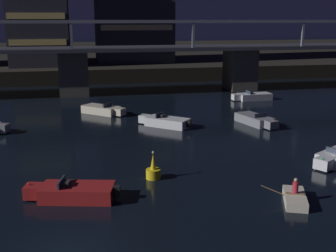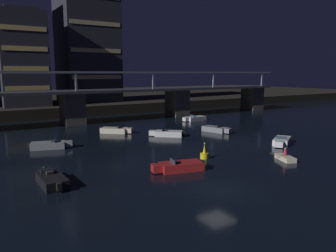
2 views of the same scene
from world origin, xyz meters
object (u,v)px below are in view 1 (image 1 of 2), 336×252
at_px(speedboat_mid_right, 73,192).
at_px(speedboat_far_center, 256,120).
at_px(river_bridge, 73,63).
at_px(tower_west_tall, 38,2).
at_px(speedboat_mid_center, 103,110).
at_px(dinghy_with_paddler, 295,198).
at_px(channel_buoy, 153,171).
at_px(speedboat_far_left, 253,97).
at_px(speedboat_near_right, 165,122).

distance_m(speedboat_mid_right, speedboat_far_center, 21.70).
bearing_deg(river_bridge, tower_west_tall, 107.48).
height_order(speedboat_mid_right, speedboat_far_center, same).
bearing_deg(speedboat_mid_center, speedboat_far_center, -28.47).
relative_size(speedboat_mid_right, dinghy_with_paddler, 1.85).
height_order(speedboat_far_center, dinghy_with_paddler, dinghy_with_paddler).
relative_size(speedboat_mid_right, speedboat_far_center, 1.00).
relative_size(tower_west_tall, speedboat_far_center, 3.85).
height_order(river_bridge, dinghy_with_paddler, river_bridge).
distance_m(river_bridge, speedboat_far_center, 26.17).
height_order(speedboat_mid_right, channel_buoy, channel_buoy).
bearing_deg(speedboat_mid_center, speedboat_far_left, 13.05).
xyz_separation_m(speedboat_far_center, dinghy_with_paddler, (-4.84, -16.95, -0.14)).
bearing_deg(speedboat_far_left, speedboat_far_center, -111.07).
bearing_deg(channel_buoy, speedboat_mid_right, -154.71).
bearing_deg(river_bridge, speedboat_mid_center, -76.62).
relative_size(speedboat_mid_center, speedboat_far_center, 0.87).
bearing_deg(channel_buoy, tower_west_tall, 101.96).
relative_size(speedboat_far_left, dinghy_with_paddler, 1.85).
xyz_separation_m(speedboat_far_center, channel_buoy, (-11.67, -11.90, 0.06)).
relative_size(speedboat_near_right, speedboat_mid_right, 0.88).
xyz_separation_m(speedboat_far_left, dinghy_with_paddler, (-9.33, -28.61, -0.14)).
relative_size(speedboat_near_right, speedboat_far_center, 0.88).
distance_m(speedboat_far_center, dinghy_with_paddler, 17.63).
xyz_separation_m(speedboat_mid_center, channel_buoy, (2.06, -19.35, 0.06)).
xyz_separation_m(river_bridge, dinghy_with_paddler, (11.83, -36.78, -3.84)).
relative_size(tower_west_tall, speedboat_far_left, 3.83).
height_order(tower_west_tall, channel_buoy, tower_west_tall).
distance_m(speedboat_mid_center, speedboat_far_center, 15.61).
xyz_separation_m(tower_west_tall, speedboat_near_right, (13.53, -35.54, -11.62)).
height_order(speedboat_near_right, dinghy_with_paddler, dinghy_with_paddler).
xyz_separation_m(speedboat_far_left, speedboat_far_center, (-4.49, -11.66, 0.00)).
relative_size(river_bridge, channel_buoy, 54.50).
height_order(speedboat_mid_right, speedboat_far_left, same).
xyz_separation_m(river_bridge, speedboat_near_right, (8.28, -18.87, -3.70)).
relative_size(speedboat_mid_center, speedboat_far_left, 0.87).
bearing_deg(speedboat_mid_center, tower_west_tall, 105.75).
relative_size(river_bridge, speedboat_far_left, 18.38).
distance_m(speedboat_near_right, speedboat_mid_center, 8.40).
distance_m(speedboat_mid_right, dinghy_with_paddler, 11.94).
height_order(speedboat_near_right, channel_buoy, channel_buoy).
distance_m(speedboat_near_right, dinghy_with_paddler, 18.26).
distance_m(speedboat_mid_center, channel_buoy, 19.45).
xyz_separation_m(speedboat_mid_center, dinghy_with_paddler, (8.88, -24.39, -0.14)).
height_order(speedboat_near_right, speedboat_far_center, same).
height_order(tower_west_tall, speedboat_near_right, tower_west_tall).
bearing_deg(speedboat_far_center, dinghy_with_paddler, -105.94).
bearing_deg(speedboat_mid_center, speedboat_mid_right, -97.18).
xyz_separation_m(speedboat_far_left, channel_buoy, (-16.16, -23.57, 0.06)).
distance_m(tower_west_tall, channel_buoy, 50.81).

